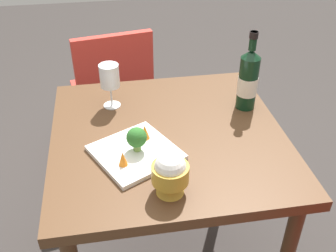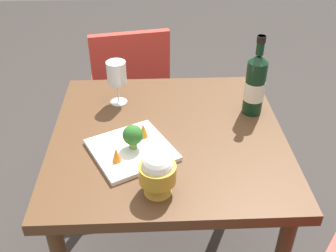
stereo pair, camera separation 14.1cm
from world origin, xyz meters
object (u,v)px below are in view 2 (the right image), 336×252
broccoli_floret (133,135)px  carrot_garnish_left (143,130)px  rice_bowl (157,173)px  chair_near_window (130,84)px  carrot_garnish_right (116,155)px  wine_bottle (255,84)px  serving_plate (132,150)px  wine_glass (117,74)px

broccoli_floret → carrot_garnish_left: broccoli_floret is taller
rice_bowl → carrot_garnish_left: rice_bowl is taller
chair_near_window → rice_bowl: (1.05, 0.13, 0.28)m
chair_near_window → carrot_garnish_right: 0.96m
wine_bottle → rice_bowl: (0.42, -0.37, -0.05)m
serving_plate → broccoli_floret: size_ratio=3.92×
serving_plate → rice_bowl: bearing=23.5°
rice_bowl → serving_plate: rice_bowl is taller
serving_plate → broccoli_floret: (-0.00, 0.01, 0.06)m
rice_bowl → carrot_garnish_left: size_ratio=2.69×
chair_near_window → wine_glass: bearing=-101.9°
wine_glass → serving_plate: 0.35m
rice_bowl → carrot_garnish_right: size_ratio=2.82×
serving_plate → carrot_garnish_left: 0.08m
chair_near_window → broccoli_floret: bearing=-96.7°
rice_bowl → carrot_garnish_left: (-0.26, -0.04, -0.03)m
wine_bottle → serving_plate: size_ratio=0.93×
serving_plate → carrot_garnish_right: (0.06, -0.04, 0.03)m
chair_near_window → broccoli_floret: 0.90m
wine_glass → broccoli_floret: 0.33m
broccoli_floret → carrot_garnish_right: bearing=-36.9°
rice_bowl → wine_bottle: bearing=138.6°
serving_plate → chair_near_window: bearing=-176.9°
chair_near_window → broccoli_floret: (0.86, 0.05, 0.27)m
serving_plate → carrot_garnish_left: carrot_garnish_left is taller
carrot_garnish_left → carrot_garnish_right: 0.16m
carrot_garnish_right → broccoli_floret: bearing=143.1°
serving_plate → wine_bottle: bearing=116.8°
rice_bowl → broccoli_floret: size_ratio=1.65×
wine_glass → carrot_garnish_left: size_ratio=3.40×
serving_plate → carrot_garnish_left: bearing=148.4°
wine_bottle → wine_glass: (-0.09, -0.52, 0.01)m
serving_plate → carrot_garnish_right: carrot_garnish_right is taller
wine_glass → serving_plate: bearing=10.8°
wine_glass → carrot_garnish_right: size_ratio=3.56×
chair_near_window → wine_bottle: (0.63, 0.50, 0.33)m
broccoli_floret → chair_near_window: bearing=-176.5°
wine_bottle → serving_plate: bearing=-63.2°
chair_near_window → broccoli_floret: size_ratio=9.91×
rice_bowl → serving_plate: bearing=-156.5°
wine_bottle → broccoli_floret: size_ratio=3.64×
chair_near_window → carrot_garnish_left: 0.84m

